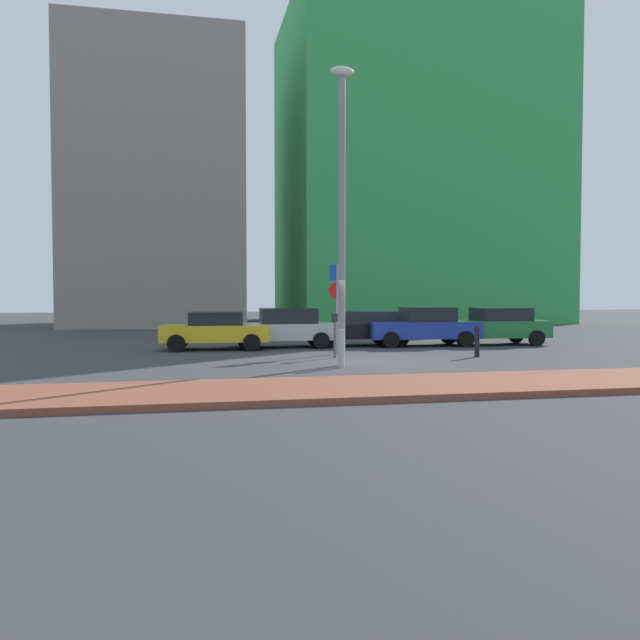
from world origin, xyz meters
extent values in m
plane|color=#38383A|center=(0.00, 0.00, 0.00)|extent=(120.00, 120.00, 0.00)
cube|color=brown|center=(0.00, -5.76, 0.07)|extent=(40.00, 3.17, 0.14)
cube|color=gold|center=(-4.48, 5.38, 0.63)|extent=(4.13, 2.05, 0.62)
cube|color=black|center=(-4.43, 5.38, 1.19)|extent=(2.11, 1.75, 0.49)
cylinder|color=black|center=(-5.91, 4.63, 0.32)|extent=(0.66, 0.27, 0.64)
cylinder|color=black|center=(-5.77, 6.36, 0.32)|extent=(0.66, 0.27, 0.64)
cylinder|color=black|center=(-3.19, 4.41, 0.32)|extent=(0.66, 0.27, 0.64)
cylinder|color=black|center=(-3.05, 6.14, 0.32)|extent=(0.66, 0.27, 0.64)
cube|color=#B7BABF|center=(-1.86, 5.89, 0.64)|extent=(4.29, 2.00, 0.64)
cube|color=black|center=(-1.60, 5.88, 1.25)|extent=(2.23, 1.76, 0.60)
cylinder|color=black|center=(-3.33, 5.05, 0.32)|extent=(0.65, 0.25, 0.64)
cylinder|color=black|center=(-3.25, 6.86, 0.32)|extent=(0.65, 0.25, 0.64)
cylinder|color=black|center=(-0.47, 4.92, 0.32)|extent=(0.65, 0.25, 0.64)
cylinder|color=black|center=(-0.39, 6.73, 0.32)|extent=(0.65, 0.25, 0.64)
cube|color=black|center=(1.36, 6.09, 0.60)|extent=(4.36, 1.74, 0.57)
cube|color=black|center=(1.68, 6.09, 1.15)|extent=(2.18, 1.60, 0.52)
cylinder|color=black|center=(-0.12, 5.22, 0.32)|extent=(0.64, 0.22, 0.64)
cylinder|color=black|center=(-0.12, 6.95, 0.32)|extent=(0.64, 0.22, 0.64)
cylinder|color=black|center=(2.84, 5.22, 0.32)|extent=(0.64, 0.22, 0.64)
cylinder|color=black|center=(2.84, 6.96, 0.32)|extent=(0.64, 0.22, 0.64)
cube|color=#1E389E|center=(3.83, 5.47, 0.66)|extent=(4.58, 2.08, 0.68)
cube|color=black|center=(4.07, 5.45, 1.29)|extent=(2.08, 1.79, 0.58)
cylinder|color=black|center=(2.26, 4.65, 0.32)|extent=(0.65, 0.26, 0.64)
cylinder|color=black|center=(2.37, 6.47, 0.32)|extent=(0.65, 0.26, 0.64)
cylinder|color=black|center=(5.30, 4.47, 0.32)|extent=(0.65, 0.26, 0.64)
cylinder|color=black|center=(5.41, 6.29, 0.32)|extent=(0.65, 0.26, 0.64)
cube|color=#237238|center=(6.86, 5.38, 0.66)|extent=(4.61, 1.98, 0.69)
cube|color=black|center=(7.27, 5.37, 1.27)|extent=(2.21, 1.73, 0.53)
cylinder|color=black|center=(5.28, 4.55, 0.32)|extent=(0.65, 0.25, 0.64)
cylinder|color=black|center=(5.36, 6.34, 0.32)|extent=(0.65, 0.25, 0.64)
cylinder|color=black|center=(8.37, 4.42, 0.32)|extent=(0.65, 0.25, 0.64)
cylinder|color=black|center=(8.44, 6.21, 0.32)|extent=(0.65, 0.25, 0.64)
cylinder|color=gray|center=(-0.39, 2.59, 1.58)|extent=(0.10, 0.10, 3.16)
cube|color=#1447B7|center=(-0.39, 2.59, 2.85)|extent=(0.55, 0.10, 0.55)
cylinder|color=red|center=(-0.39, 2.59, 2.23)|extent=(0.60, 0.09, 0.60)
cylinder|color=#4C4C51|center=(-0.75, 1.46, 0.59)|extent=(0.08, 0.08, 1.18)
cube|color=black|center=(-0.75, 1.46, 1.32)|extent=(0.18, 0.14, 0.28)
cylinder|color=gray|center=(-1.08, -0.85, 4.18)|extent=(0.20, 0.20, 8.37)
ellipsoid|color=silver|center=(-1.08, -0.85, 8.52)|extent=(0.70, 0.36, 0.30)
cylinder|color=#B7B7BC|center=(-1.20, -1.32, 0.55)|extent=(0.18, 0.18, 1.10)
cylinder|color=black|center=(3.96, 0.70, 0.52)|extent=(0.17, 0.17, 1.03)
cube|color=green|center=(11.97, 29.00, 11.88)|extent=(19.78, 15.13, 23.76)
cube|color=gray|center=(-7.50, 26.65, 9.38)|extent=(11.25, 12.35, 18.76)
camera|label=1|loc=(-5.52, -18.85, 2.08)|focal=35.59mm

